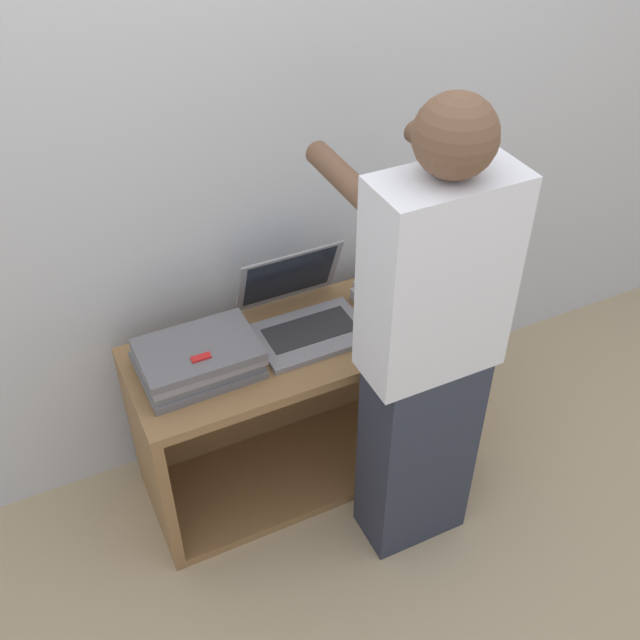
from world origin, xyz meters
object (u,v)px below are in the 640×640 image
at_px(person, 427,354).
at_px(laptop_stack_left, 198,359).
at_px(laptop_open, 304,314).
at_px(laptop_stack_right, 414,296).

bearing_deg(person, laptop_stack_left, 146.86).
relative_size(laptop_stack_left, person, 0.24).
height_order(laptop_open, laptop_stack_right, laptop_open).
relative_size(laptop_stack_right, person, 0.24).
height_order(laptop_stack_right, person, person).
height_order(laptop_stack_left, laptop_stack_right, laptop_stack_left).
bearing_deg(laptop_stack_left, person, -33.14).
relative_size(laptop_open, laptop_stack_left, 0.97).
distance_m(laptop_open, person, 0.49).
distance_m(laptop_open, laptop_stack_right, 0.40).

